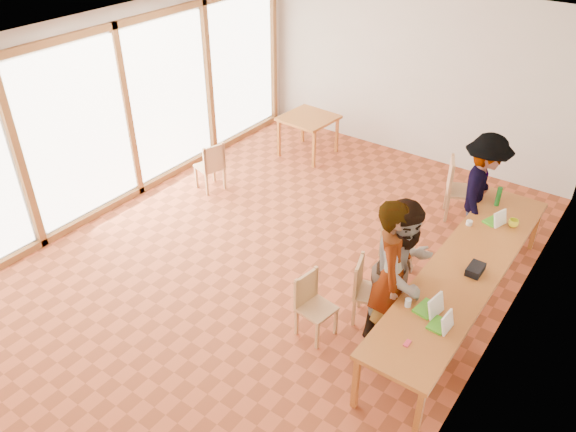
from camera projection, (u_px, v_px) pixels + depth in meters
name	position (u px, v px, depth m)	size (l,w,h in m)	color
ground	(281.00, 254.00, 8.00)	(8.00, 8.00, 0.00)	#AE4D2A
wall_back	(415.00, 76.00, 9.90)	(6.00, 0.10, 3.00)	beige
wall_right	(517.00, 239.00, 5.71)	(0.10, 8.00, 3.00)	beige
window_wall	(126.00, 108.00, 8.64)	(0.10, 8.00, 3.00)	white
ceiling	(279.00, 40.00, 6.36)	(6.00, 8.00, 0.04)	white
communal_table	(466.00, 269.00, 6.58)	(0.80, 4.00, 0.75)	#B36127
side_table	(308.00, 121.00, 10.30)	(0.90, 0.90, 0.75)	#B36127
chair_near	(311.00, 298.00, 6.46)	(0.43, 0.43, 0.43)	tan
chair_mid	(365.00, 284.00, 6.63)	(0.50, 0.50, 0.45)	tan
chair_far	(391.00, 242.00, 7.36)	(0.47, 0.47, 0.45)	tan
chair_empty	(456.00, 183.00, 8.52)	(0.59, 0.59, 0.52)	tan
chair_spare	(212.00, 162.00, 9.23)	(0.50, 0.50, 0.46)	tan
person_near	(392.00, 273.00, 6.17)	(0.67, 0.44, 1.84)	gray
person_mid	(403.00, 272.00, 6.22)	(0.88, 0.69, 1.81)	gray
person_far	(481.00, 191.00, 7.80)	(1.10, 0.63, 1.71)	gray
laptop_near	(443.00, 324.00, 5.68)	(0.22, 0.25, 0.20)	#48B01F
laptop_mid	(431.00, 307.00, 5.87)	(0.27, 0.30, 0.23)	#48B01F
laptop_far	(497.00, 220.00, 7.27)	(0.28, 0.29, 0.20)	#48B01F
yellow_mug	(513.00, 223.00, 7.22)	(0.13, 0.13, 0.10)	#F0F524
green_bottle	(498.00, 196.00, 7.61)	(0.07, 0.07, 0.28)	#1A6721
clear_glass	(408.00, 303.00, 5.95)	(0.07, 0.07, 0.09)	silver
condiment_cup	(469.00, 223.00, 7.26)	(0.08, 0.08, 0.06)	white
pink_phone	(407.00, 343.00, 5.51)	(0.05, 0.10, 0.01)	#D7344D
black_pouch	(475.00, 269.00, 6.43)	(0.16, 0.26, 0.09)	black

